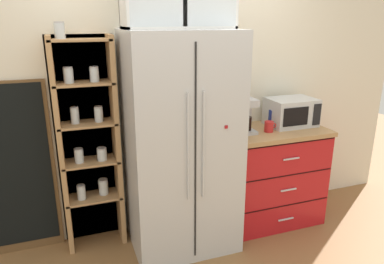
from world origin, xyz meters
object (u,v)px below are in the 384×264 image
(bottle_cobalt, at_px, (272,116))
(chalkboard_menu, at_px, (16,170))
(coffee_maker, at_px, (244,115))
(mug_red, at_px, (269,127))
(refrigerator, at_px, (181,144))
(microwave, at_px, (291,112))

(bottle_cobalt, height_order, chalkboard_menu, chalkboard_menu)
(coffee_maker, bearing_deg, bottle_cobalt, 9.39)
(mug_red, height_order, chalkboard_menu, chalkboard_menu)
(coffee_maker, bearing_deg, refrigerator, -173.61)
(coffee_maker, height_order, chalkboard_menu, chalkboard_menu)
(microwave, height_order, bottle_cobalt, microwave)
(microwave, height_order, chalkboard_menu, chalkboard_menu)
(coffee_maker, bearing_deg, mug_red, -18.37)
(refrigerator, xyz_separation_m, mug_red, (0.84, -0.01, 0.07))
(mug_red, height_order, bottle_cobalt, bottle_cobalt)
(coffee_maker, height_order, bottle_cobalt, coffee_maker)
(bottle_cobalt, xyz_separation_m, chalkboard_menu, (-2.24, 0.20, -0.31))
(bottle_cobalt, bearing_deg, mug_red, -128.09)
(microwave, bearing_deg, chalkboard_menu, 174.95)
(chalkboard_menu, bearing_deg, mug_red, -8.81)
(refrigerator, bearing_deg, microwave, 5.55)
(refrigerator, height_order, microwave, refrigerator)
(coffee_maker, height_order, mug_red, coffee_maker)
(microwave, relative_size, mug_red, 3.76)
(mug_red, distance_m, chalkboard_menu, 2.18)
(microwave, xyz_separation_m, coffee_maker, (-0.53, -0.04, 0.03))
(coffee_maker, relative_size, bottle_cobalt, 1.27)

